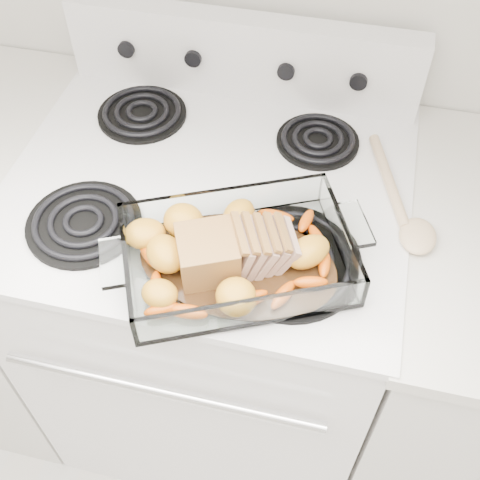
# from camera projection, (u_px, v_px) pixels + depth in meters

# --- Properties ---
(electric_range) EXTENTS (0.78, 0.70, 1.12)m
(electric_range) POSITION_uv_depth(u_px,v_px,m) (216.00, 308.00, 1.52)
(electric_range) COLOR white
(electric_range) RESTS_ON ground
(baking_dish) EXTENTS (0.37, 0.24, 0.07)m
(baking_dish) POSITION_uv_depth(u_px,v_px,m) (237.00, 260.00, 1.01)
(baking_dish) COLOR white
(baking_dish) RESTS_ON electric_range
(pork_roast) EXTENTS (0.20, 0.09, 0.08)m
(pork_roast) POSITION_uv_depth(u_px,v_px,m) (226.00, 248.00, 0.99)
(pork_roast) COLOR olive
(pork_roast) RESTS_ON baking_dish
(roast_vegetables) EXTENTS (0.40, 0.22, 0.05)m
(roast_vegetables) POSITION_uv_depth(u_px,v_px,m) (240.00, 237.00, 1.03)
(roast_vegetables) COLOR #CA580C
(roast_vegetables) RESTS_ON baking_dish
(wooden_spoon) EXTENTS (0.14, 0.29, 0.02)m
(wooden_spoon) POSITION_uv_depth(u_px,v_px,m) (405.00, 211.00, 1.10)
(wooden_spoon) COLOR beige
(wooden_spoon) RESTS_ON electric_range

